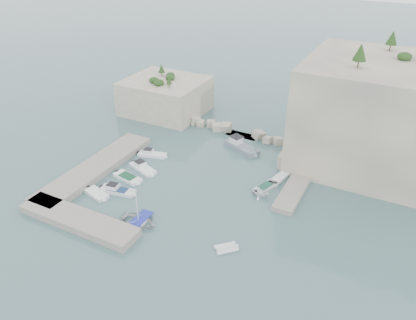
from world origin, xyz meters
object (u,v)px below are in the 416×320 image
at_px(motorboat_a, 152,156).
at_px(tender_east_b, 265,189).
at_px(motorboat_d, 118,192).
at_px(work_boat, 241,149).
at_px(motorboat_e, 97,195).
at_px(tender_east_a, 260,195).
at_px(inflatable_dinghy, 226,249).
at_px(tender_east_c, 279,180).
at_px(motorboat_c, 128,179).
at_px(rowboat, 139,223).
at_px(motorboat_b, 143,170).
at_px(tender_east_d, 290,165).

xyz_separation_m(motorboat_a, tender_east_b, (20.94, -0.44, 0.00)).
xyz_separation_m(motorboat_d, work_boat, (11.11, 20.90, 0.00)).
xyz_separation_m(motorboat_e, tender_east_b, (21.59, 13.20, 0.00)).
height_order(motorboat_a, tender_east_a, tender_east_a).
height_order(tender_east_b, work_boat, work_boat).
xyz_separation_m(inflatable_dinghy, tender_east_c, (0.62, 18.05, 0.00)).
xyz_separation_m(motorboat_c, rowboat, (8.09, -8.21, 0.00)).
height_order(motorboat_b, tender_east_c, motorboat_b).
relative_size(motorboat_c, tender_east_d, 1.18).
relative_size(rowboat, tender_east_a, 1.71).
distance_m(motorboat_d, rowboat, 8.47).
height_order(motorboat_b, motorboat_d, same).
xyz_separation_m(motorboat_e, tender_east_c, (22.65, 16.43, 0.00)).
bearing_deg(rowboat, tender_east_a, -41.61).
relative_size(motorboat_e, work_boat, 0.58).
height_order(motorboat_e, tender_east_a, tender_east_a).
bearing_deg(tender_east_a, motorboat_a, 82.54).
distance_m(motorboat_c, motorboat_d, 3.77).
distance_m(tender_east_b, tender_east_d, 8.58).
xyz_separation_m(motorboat_d, tender_east_d, (20.52, 19.62, 0.00)).
bearing_deg(motorboat_a, inflatable_dinghy, -50.89).
height_order(tender_east_a, tender_east_d, tender_east_d).
distance_m(motorboat_d, tender_east_a, 21.23).
relative_size(inflatable_dinghy, tender_east_c, 0.67).
height_order(motorboat_d, tender_east_b, motorboat_d).
height_order(motorboat_b, motorboat_c, motorboat_b).
bearing_deg(motorboat_b, motorboat_c, -79.01).
xyz_separation_m(rowboat, tender_east_c, (13.20, 18.93, 0.00)).
distance_m(inflatable_dinghy, tender_east_c, 18.06).
bearing_deg(tender_east_c, motorboat_d, 137.09).
distance_m(rowboat, inflatable_dinghy, 12.60).
bearing_deg(work_boat, motorboat_a, -120.14).
distance_m(motorboat_b, tender_east_d, 24.45).
bearing_deg(tender_east_d, tender_east_a, 178.93).
bearing_deg(motorboat_e, motorboat_b, 94.18).
bearing_deg(motorboat_b, tender_east_a, 25.67).
xyz_separation_m(tender_east_b, work_boat, (-8.15, 9.77, 0.00)).
xyz_separation_m(motorboat_c, motorboat_e, (-1.37, -5.71, 0.00)).
bearing_deg(tender_east_d, inflatable_dinghy, -175.93).
distance_m(motorboat_d, tender_east_b, 22.25).
bearing_deg(tender_east_c, work_boat, 66.49).
distance_m(motorboat_a, work_boat, 15.83).
distance_m(motorboat_e, rowboat, 9.78).
xyz_separation_m(rowboat, tender_east_a, (12.07, 13.62, 0.00)).
xyz_separation_m(motorboat_c, tender_east_c, (21.29, 10.72, 0.00)).
relative_size(motorboat_a, tender_east_b, 1.16).
bearing_deg(tender_east_a, motorboat_b, 95.30).
distance_m(motorboat_b, work_boat, 18.06).
bearing_deg(motorboat_e, rowboat, 1.12).
bearing_deg(tender_east_b, inflatable_dinghy, -159.43).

